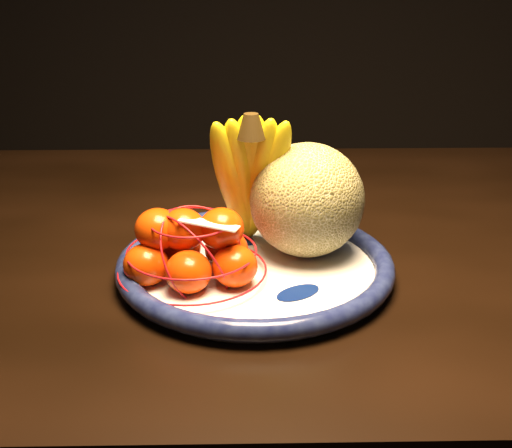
# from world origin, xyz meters

# --- Properties ---
(dining_table) EXTENTS (1.71, 1.16, 0.80)m
(dining_table) POSITION_xyz_m (0.05, 0.06, 0.71)
(dining_table) COLOR black
(dining_table) RESTS_ON ground
(fruit_bowl) EXTENTS (0.37, 0.37, 0.03)m
(fruit_bowl) POSITION_xyz_m (0.19, -0.07, 0.81)
(fruit_bowl) COLOR white
(fruit_bowl) RESTS_ON dining_table
(cantaloupe) EXTENTS (0.16, 0.16, 0.16)m
(cantaloupe) POSITION_xyz_m (0.25, -0.02, 0.89)
(cantaloupe) COLOR olive
(cantaloupe) RESTS_ON fruit_bowl
(banana_bunch) EXTENTS (0.14, 0.14, 0.22)m
(banana_bunch) POSITION_xyz_m (0.17, -0.01, 0.92)
(banana_bunch) COLOR yellow
(banana_bunch) RESTS_ON fruit_bowl
(mandarin_bag) EXTENTS (0.20, 0.20, 0.12)m
(mandarin_bag) POSITION_xyz_m (0.11, -0.12, 0.85)
(mandarin_bag) COLOR #FF430C
(mandarin_bag) RESTS_ON fruit_bowl
(price_tag) EXTENTS (0.07, 0.04, 0.01)m
(price_tag) POSITION_xyz_m (0.14, -0.13, 0.89)
(price_tag) COLOR white
(price_tag) RESTS_ON mandarin_bag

